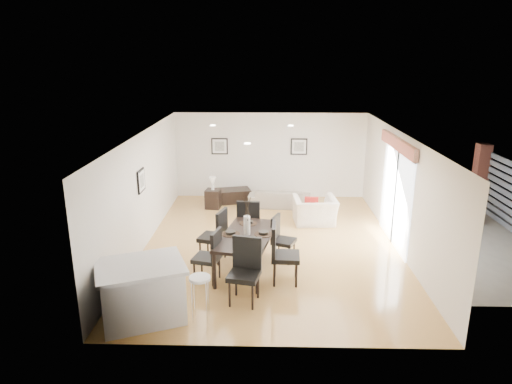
{
  "coord_description": "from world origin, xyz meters",
  "views": [
    {
      "loc": [
        -0.1,
        -10.17,
        4.39
      ],
      "look_at": [
        -0.36,
        0.4,
        1.22
      ],
      "focal_mm": 32.0,
      "sensor_mm": 36.0,
      "label": 1
    }
  ],
  "objects_px": {
    "sofa": "(280,198)",
    "kitchen_island": "(142,291)",
    "armchair": "(315,211)",
    "dining_chair_enear": "(280,250)",
    "bar_stool": "(200,283)",
    "dining_chair_efar": "(280,236)",
    "dining_chair_wnear": "(211,253)",
    "coffee_table": "(234,196)",
    "dining_chair_foot": "(249,221)",
    "dining_chair_wfar": "(217,233)",
    "dining_chair_head": "(245,266)",
    "dining_table": "(247,238)",
    "side_table": "(213,199)"
  },
  "relations": [
    {
      "from": "dining_chair_head",
      "to": "dining_chair_wfar",
      "type": "bearing_deg",
      "value": 125.16
    },
    {
      "from": "dining_chair_head",
      "to": "kitchen_island",
      "type": "xyz_separation_m",
      "value": [
        -1.75,
        -0.67,
        -0.16
      ]
    },
    {
      "from": "sofa",
      "to": "dining_chair_head",
      "type": "distance_m",
      "value": 5.61
    },
    {
      "from": "sofa",
      "to": "dining_chair_wfar",
      "type": "relative_size",
      "value": 1.55
    },
    {
      "from": "sofa",
      "to": "kitchen_island",
      "type": "xyz_separation_m",
      "value": [
        -2.51,
        -6.21,
        0.25
      ]
    },
    {
      "from": "armchair",
      "to": "kitchen_island",
      "type": "distance_m",
      "value": 5.87
    },
    {
      "from": "kitchen_island",
      "to": "bar_stool",
      "type": "xyz_separation_m",
      "value": [
        1.01,
        0.0,
        0.17
      ]
    },
    {
      "from": "dining_chair_enear",
      "to": "side_table",
      "type": "xyz_separation_m",
      "value": [
        -1.88,
        4.62,
        -0.4
      ]
    },
    {
      "from": "kitchen_island",
      "to": "bar_stool",
      "type": "relative_size",
      "value": 2.2
    },
    {
      "from": "dining_table",
      "to": "dining_chair_foot",
      "type": "xyz_separation_m",
      "value": [
        -0.01,
        1.21,
        -0.07
      ]
    },
    {
      "from": "dining_chair_wfar",
      "to": "dining_chair_enear",
      "type": "xyz_separation_m",
      "value": [
        1.37,
        -0.95,
        0.02
      ]
    },
    {
      "from": "dining_chair_wnear",
      "to": "dining_chair_wfar",
      "type": "distance_m",
      "value": 0.98
    },
    {
      "from": "dining_chair_head",
      "to": "kitchen_island",
      "type": "bearing_deg",
      "value": -146.89
    },
    {
      "from": "sofa",
      "to": "dining_table",
      "type": "relative_size",
      "value": 0.87
    },
    {
      "from": "dining_chair_enear",
      "to": "coffee_table",
      "type": "height_order",
      "value": "dining_chair_enear"
    },
    {
      "from": "dining_chair_wfar",
      "to": "coffee_table",
      "type": "distance_m",
      "value": 4.3
    },
    {
      "from": "dining_chair_wnear",
      "to": "dining_chair_foot",
      "type": "relative_size",
      "value": 0.93
    },
    {
      "from": "armchair",
      "to": "dining_chair_efar",
      "type": "relative_size",
      "value": 1.09
    },
    {
      "from": "armchair",
      "to": "dining_chair_head",
      "type": "distance_m",
      "value": 4.43
    },
    {
      "from": "armchair",
      "to": "dining_chair_foot",
      "type": "bearing_deg",
      "value": 39.62
    },
    {
      "from": "dining_chair_wnear",
      "to": "kitchen_island",
      "type": "height_order",
      "value": "dining_chair_wnear"
    },
    {
      "from": "dining_chair_enear",
      "to": "bar_stool",
      "type": "bearing_deg",
      "value": 137.2
    },
    {
      "from": "armchair",
      "to": "dining_chair_foot",
      "type": "relative_size",
      "value": 0.94
    },
    {
      "from": "dining_chair_enear",
      "to": "dining_chair_efar",
      "type": "bearing_deg",
      "value": 1.11
    },
    {
      "from": "armchair",
      "to": "dining_chair_wnear",
      "type": "xyz_separation_m",
      "value": [
        -2.4,
        -3.39,
        0.25
      ]
    },
    {
      "from": "dining_chair_wnear",
      "to": "dining_chair_wfar",
      "type": "xyz_separation_m",
      "value": [
        0.01,
        0.98,
        0.05
      ]
    },
    {
      "from": "dining_chair_wfar",
      "to": "kitchen_island",
      "type": "height_order",
      "value": "dining_chair_wfar"
    },
    {
      "from": "dining_chair_wnear",
      "to": "dining_chair_head",
      "type": "xyz_separation_m",
      "value": [
        0.72,
        -0.7,
        0.06
      ]
    },
    {
      "from": "coffee_table",
      "to": "bar_stool",
      "type": "relative_size",
      "value": 1.27
    },
    {
      "from": "sofa",
      "to": "side_table",
      "type": "xyz_separation_m",
      "value": [
        -1.99,
        -0.19,
        0.02
      ]
    },
    {
      "from": "dining_table",
      "to": "dining_chair_efar",
      "type": "relative_size",
      "value": 2.06
    },
    {
      "from": "dining_chair_enear",
      "to": "dining_chair_head",
      "type": "relative_size",
      "value": 1.01
    },
    {
      "from": "armchair",
      "to": "dining_chair_foot",
      "type": "height_order",
      "value": "dining_chair_foot"
    },
    {
      "from": "dining_chair_efar",
      "to": "bar_stool",
      "type": "relative_size",
      "value": 1.29
    },
    {
      "from": "sofa",
      "to": "dining_chair_wfar",
      "type": "distance_m",
      "value": 4.15
    },
    {
      "from": "dining_chair_efar",
      "to": "coffee_table",
      "type": "xyz_separation_m",
      "value": [
        -1.34,
        4.21,
        -0.37
      ]
    },
    {
      "from": "dining_chair_enear",
      "to": "bar_stool",
      "type": "distance_m",
      "value": 1.98
    },
    {
      "from": "armchair",
      "to": "dining_chair_head",
      "type": "xyz_separation_m",
      "value": [
        -1.68,
        -4.09,
        0.31
      ]
    },
    {
      "from": "dining_chair_enear",
      "to": "bar_stool",
      "type": "relative_size",
      "value": 1.53
    },
    {
      "from": "dining_chair_efar",
      "to": "dining_chair_foot",
      "type": "distance_m",
      "value": 1.0
    },
    {
      "from": "armchair",
      "to": "bar_stool",
      "type": "height_order",
      "value": "bar_stool"
    },
    {
      "from": "side_table",
      "to": "dining_chair_wnear",
      "type": "bearing_deg",
      "value": -83.81
    },
    {
      "from": "dining_chair_wnear",
      "to": "dining_chair_wfar",
      "type": "height_order",
      "value": "dining_chair_wfar"
    },
    {
      "from": "dining_chair_wnear",
      "to": "coffee_table",
      "type": "relative_size",
      "value": 1.09
    },
    {
      "from": "armchair",
      "to": "dining_chair_efar",
      "type": "height_order",
      "value": "dining_chair_efar"
    },
    {
      "from": "sofa",
      "to": "dining_chair_efar",
      "type": "relative_size",
      "value": 1.78
    },
    {
      "from": "armchair",
      "to": "dining_chair_wnear",
      "type": "distance_m",
      "value": 4.16
    },
    {
      "from": "armchair",
      "to": "dining_chair_enear",
      "type": "bearing_deg",
      "value": 68.59
    },
    {
      "from": "dining_chair_wnear",
      "to": "dining_chair_enear",
      "type": "relative_size",
      "value": 0.9
    },
    {
      "from": "side_table",
      "to": "dining_chair_head",
      "type": "bearing_deg",
      "value": -77.11
    }
  ]
}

